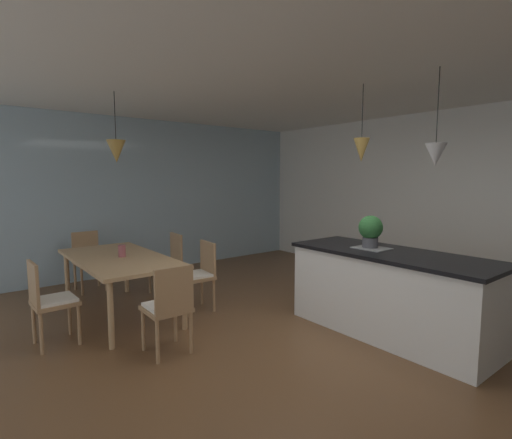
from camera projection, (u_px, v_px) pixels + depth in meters
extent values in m
cube|color=brown|center=(310.00, 349.00, 3.83)|extent=(10.00, 8.40, 0.04)
cube|color=white|center=(314.00, 60.00, 3.53)|extent=(10.00, 8.40, 0.12)
cube|color=white|center=(465.00, 200.00, 5.69)|extent=(10.00, 0.12, 2.70)
cube|color=#9EB7C6|center=(145.00, 196.00, 6.84)|extent=(0.06, 8.40, 2.70)
cube|color=tan|center=(119.00, 258.00, 4.67)|extent=(1.96, 0.96, 0.04)
cylinder|color=tan|center=(126.00, 268.00, 5.65)|extent=(0.06, 0.06, 0.71)
cylinder|color=tan|center=(184.00, 298.00, 4.25)|extent=(0.06, 0.06, 0.71)
cylinder|color=tan|center=(67.00, 277.00, 5.16)|extent=(0.06, 0.06, 0.71)
cylinder|color=tan|center=(111.00, 314.00, 3.76)|extent=(0.06, 0.06, 0.71)
cube|color=#A87F56|center=(90.00, 262.00, 5.71)|extent=(0.41, 0.41, 0.04)
cube|color=white|center=(90.00, 260.00, 5.71)|extent=(0.37, 0.37, 0.03)
cube|color=#A87F56|center=(85.00, 245.00, 5.82)|extent=(0.04, 0.38, 0.42)
cylinder|color=#A87F56|center=(106.00, 277.00, 5.72)|extent=(0.04, 0.04, 0.41)
cylinder|color=#A87F56|center=(82.00, 281.00, 5.50)|extent=(0.04, 0.04, 0.41)
cylinder|color=#A87F56|center=(98.00, 273.00, 5.97)|extent=(0.04, 0.04, 0.41)
cylinder|color=#A87F56|center=(75.00, 277.00, 5.76)|extent=(0.04, 0.04, 0.41)
cube|color=#A87F56|center=(195.00, 277.00, 4.85)|extent=(0.43, 0.43, 0.04)
cube|color=white|center=(195.00, 275.00, 4.84)|extent=(0.38, 0.38, 0.03)
cube|color=#A87F56|center=(208.00, 258.00, 4.92)|extent=(0.38, 0.06, 0.42)
cylinder|color=#A87F56|center=(189.00, 300.00, 4.64)|extent=(0.04, 0.04, 0.41)
cylinder|color=#A87F56|center=(178.00, 293.00, 4.92)|extent=(0.04, 0.04, 0.41)
cylinder|color=#A87F56|center=(214.00, 296.00, 4.83)|extent=(0.04, 0.04, 0.41)
cylinder|color=#A87F56|center=(202.00, 289.00, 5.11)|extent=(0.04, 0.04, 0.41)
cube|color=#A87F56|center=(166.00, 309.00, 3.68)|extent=(0.41, 0.41, 0.04)
cube|color=white|center=(166.00, 305.00, 3.68)|extent=(0.36, 0.36, 0.03)
cube|color=#A87F56|center=(174.00, 290.00, 3.52)|extent=(0.04, 0.38, 0.42)
cylinder|color=#A87F56|center=(143.00, 330.00, 3.74)|extent=(0.04, 0.04, 0.41)
cylinder|color=#A87F56|center=(175.00, 322.00, 3.95)|extent=(0.04, 0.04, 0.41)
cylinder|color=#A87F56|center=(158.00, 342.00, 3.47)|extent=(0.04, 0.04, 0.41)
cylinder|color=#A87F56|center=(191.00, 333.00, 3.68)|extent=(0.04, 0.04, 0.41)
cube|color=#A87F56|center=(55.00, 303.00, 3.86)|extent=(0.42, 0.42, 0.04)
cube|color=white|center=(55.00, 299.00, 3.86)|extent=(0.37, 0.37, 0.03)
cube|color=#A87F56|center=(33.00, 284.00, 3.72)|extent=(0.38, 0.04, 0.42)
cylinder|color=#A87F56|center=(70.00, 316.00, 4.12)|extent=(0.04, 0.04, 0.41)
cylinder|color=#A87F56|center=(79.00, 325.00, 3.87)|extent=(0.04, 0.04, 0.41)
cylinder|color=#A87F56|center=(34.00, 324.00, 3.90)|extent=(0.04, 0.04, 0.41)
cylinder|color=#A87F56|center=(41.00, 334.00, 3.65)|extent=(0.04, 0.04, 0.41)
cube|color=#A87F56|center=(165.00, 265.00, 5.54)|extent=(0.42, 0.42, 0.04)
cube|color=white|center=(165.00, 262.00, 5.53)|extent=(0.38, 0.38, 0.03)
cube|color=#A87F56|center=(176.00, 248.00, 5.61)|extent=(0.38, 0.05, 0.42)
cylinder|color=#A87F56|center=(158.00, 285.00, 5.32)|extent=(0.04, 0.04, 0.41)
cylinder|color=#A87F56|center=(150.00, 279.00, 5.60)|extent=(0.04, 0.04, 0.41)
cylinder|color=#A87F56|center=(181.00, 281.00, 5.52)|extent=(0.04, 0.04, 0.41)
cylinder|color=#A87F56|center=(172.00, 276.00, 5.79)|extent=(0.04, 0.04, 0.41)
cube|color=white|center=(390.00, 294.00, 4.11)|extent=(2.10, 0.79, 0.88)
cube|color=black|center=(391.00, 254.00, 4.06)|extent=(2.16, 0.85, 0.04)
cube|color=gray|center=(372.00, 248.00, 4.25)|extent=(0.36, 0.30, 0.01)
cylinder|color=black|center=(115.00, 116.00, 4.57)|extent=(0.01, 0.01, 0.57)
cone|color=olive|center=(116.00, 151.00, 4.62)|extent=(0.23, 0.23, 0.27)
cylinder|color=black|center=(363.00, 111.00, 4.22)|extent=(0.01, 0.01, 0.58)
cone|color=olive|center=(361.00, 150.00, 4.27)|extent=(0.18, 0.18, 0.26)
cylinder|color=black|center=(438.00, 105.00, 3.57)|extent=(0.01, 0.01, 0.70)
cone|color=#B7B7B7|center=(436.00, 155.00, 3.62)|extent=(0.20, 0.20, 0.21)
cylinder|color=#4C4C51|center=(370.00, 243.00, 4.26)|extent=(0.17, 0.17, 0.12)
sphere|color=#2D6B33|center=(371.00, 227.00, 4.24)|extent=(0.26, 0.26, 0.26)
cylinder|color=#994C51|center=(122.00, 251.00, 4.65)|extent=(0.09, 0.09, 0.15)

